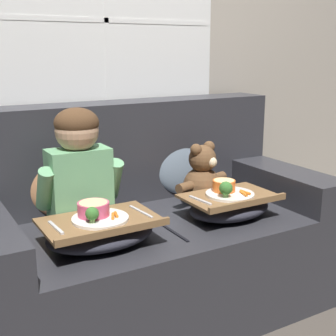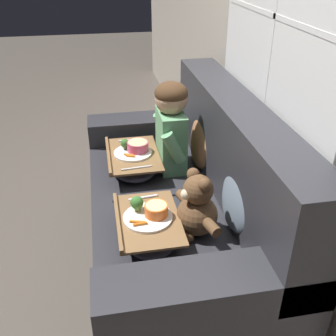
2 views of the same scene
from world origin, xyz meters
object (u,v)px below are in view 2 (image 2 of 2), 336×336
object	(u,v)px
throw_pillow_behind_child	(204,136)
teddy_bear	(197,208)
lap_tray_child	(133,160)
lap_tray_teddy	(148,226)
throw_pillow_behind_teddy	(241,195)
child_figure	(171,122)
couch	(185,212)

from	to	relation	value
throw_pillow_behind_child	teddy_bear	bearing A→B (deg)	-17.83
lap_tray_child	lap_tray_teddy	size ratio (longest dim) A/B	1.09
lap_tray_teddy	lap_tray_child	bearing A→B (deg)	179.96
throw_pillow_behind_teddy	teddy_bear	xyz separation A→B (m)	(0.00, -0.20, -0.05)
throw_pillow_behind_teddy	lap_tray_teddy	world-z (taller)	throw_pillow_behind_teddy
child_figure	lap_tray_teddy	bearing A→B (deg)	-19.64
throw_pillow_behind_child	lap_tray_teddy	world-z (taller)	throw_pillow_behind_child
couch	lap_tray_child	world-z (taller)	couch
throw_pillow_behind_teddy	lap_tray_teddy	bearing A→B (deg)	-90.18
teddy_bear	lap_tray_teddy	bearing A→B (deg)	-90.65
throw_pillow_behind_teddy	lap_tray_child	distance (m)	0.78
throw_pillow_behind_teddy	child_figure	distance (m)	0.67
throw_pillow_behind_child	lap_tray_child	xyz separation A→B (m)	(-0.00, -0.43, -0.12)
couch	teddy_bear	distance (m)	0.41
couch	lap_tray_child	bearing A→B (deg)	-142.57
teddy_bear	lap_tray_teddy	world-z (taller)	teddy_bear
couch	throw_pillow_behind_child	bearing A→B (deg)	150.03
teddy_bear	lap_tray_child	bearing A→B (deg)	-160.76
throw_pillow_behind_teddy	child_figure	xyz separation A→B (m)	(-0.63, -0.20, 0.10)
throw_pillow_behind_child	child_figure	xyz separation A→B (m)	(-0.00, -0.20, 0.10)
couch	throw_pillow_behind_teddy	world-z (taller)	couch
throw_pillow_behind_teddy	teddy_bear	world-z (taller)	throw_pillow_behind_teddy
throw_pillow_behind_teddy	child_figure	size ratio (longest dim) A/B	0.69
teddy_bear	lap_tray_child	size ratio (longest dim) A/B	0.75
teddy_bear	lap_tray_child	xyz separation A→B (m)	(-0.64, -0.22, -0.07)
throw_pillow_behind_teddy	lap_tray_child	xyz separation A→B (m)	(-0.64, -0.43, -0.12)
couch	throw_pillow_behind_child	world-z (taller)	couch
throw_pillow_behind_child	child_figure	distance (m)	0.23
throw_pillow_behind_child	teddy_bear	distance (m)	0.67
couch	child_figure	distance (m)	0.52
throw_pillow_behind_teddy	child_figure	world-z (taller)	child_figure
couch	throw_pillow_behind_teddy	xyz separation A→B (m)	(0.32, 0.18, 0.30)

